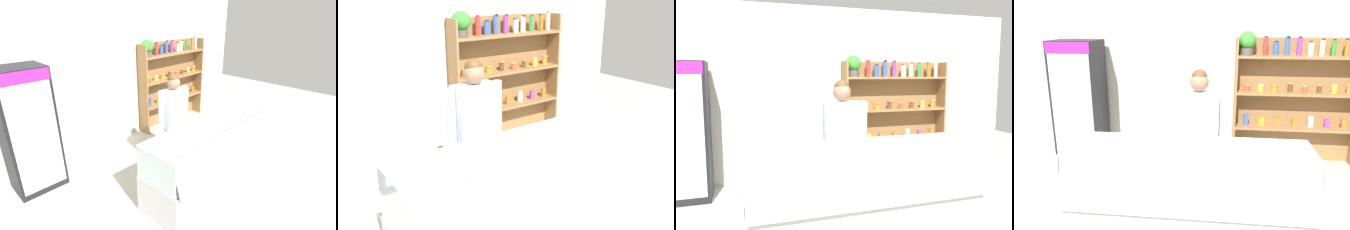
{
  "view_description": "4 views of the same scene",
  "coord_description": "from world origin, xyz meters",
  "views": [
    {
      "loc": [
        -3.02,
        -1.96,
        2.53
      ],
      "look_at": [
        -0.5,
        0.52,
        1.07
      ],
      "focal_mm": 28.0,
      "sensor_mm": 36.0,
      "label": 1
    },
    {
      "loc": [
        -2.0,
        -2.31,
        2.24
      ],
      "look_at": [
        0.01,
        0.46,
        1.06
      ],
      "focal_mm": 40.0,
      "sensor_mm": 36.0,
      "label": 2
    },
    {
      "loc": [
        -1.33,
        -2.87,
        1.65
      ],
      "look_at": [
        -0.2,
        0.58,
        1.2
      ],
      "focal_mm": 35.0,
      "sensor_mm": 36.0,
      "label": 3
    },
    {
      "loc": [
        0.03,
        -2.79,
        2.1
      ],
      "look_at": [
        -0.35,
        0.53,
        1.13
      ],
      "focal_mm": 35.0,
      "sensor_mm": 36.0,
      "label": 4
    }
  ],
  "objects": [
    {
      "name": "back_wall",
      "position": [
        0.0,
        2.22,
        1.35
      ],
      "size": [
        6.8,
        0.1,
        2.7
      ],
      "primitive_type": "cube",
      "color": "beige",
      "rests_on": "ground"
    },
    {
      "name": "shop_clerk",
      "position": [
        -0.18,
        0.71,
        0.94
      ],
      "size": [
        0.63,
        0.25,
        1.59
      ],
      "color": "#4C4233",
      "rests_on": "ground"
    },
    {
      "name": "drinks_fridge",
      "position": [
        -2.03,
        1.77,
        0.91
      ],
      "size": [
        0.67,
        0.57,
        1.83
      ],
      "color": "black",
      "rests_on": "ground"
    },
    {
      "name": "shelving_unit",
      "position": [
        1.08,
        2.04,
        1.1
      ],
      "size": [
        1.79,
        0.29,
        1.95
      ],
      "color": "olive",
      "rests_on": "ground"
    },
    {
      "name": "deli_display_case",
      "position": [
        -0.22,
        -0.08,
        0.31
      ],
      "size": [
        2.22,
        0.75,
        1.01
      ],
      "color": "silver",
      "rests_on": "ground"
    }
  ]
}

